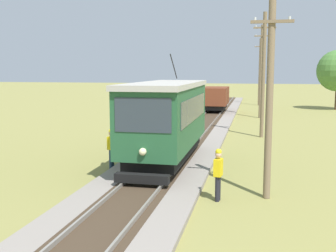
% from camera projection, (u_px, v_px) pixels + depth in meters
% --- Properties ---
extents(red_tram, '(2.60, 8.54, 4.79)m').
position_uv_depth(red_tram, '(167.00, 118.00, 18.40)').
color(red_tram, '#235633').
rests_on(red_tram, rail_right).
extents(freight_car, '(2.40, 5.20, 2.31)m').
position_uv_depth(freight_car, '(216.00, 98.00, 41.00)').
color(freight_car, brown).
rests_on(freight_car, rail_right).
extents(utility_pole_near_tram, '(1.40, 0.59, 6.76)m').
position_uv_depth(utility_pole_near_tram, '(270.00, 97.00, 13.65)').
color(utility_pole_near_tram, '#7A664C').
rests_on(utility_pole_near_tram, ground).
extents(utility_pole_mid, '(1.40, 0.51, 7.97)m').
position_uv_depth(utility_pole_mid, '(263.00, 74.00, 25.93)').
color(utility_pole_mid, '#7A664C').
rests_on(utility_pole_mid, ground).
extents(utility_pole_far, '(1.40, 0.57, 8.40)m').
position_uv_depth(utility_pole_far, '(261.00, 71.00, 36.83)').
color(utility_pole_far, '#7A664C').
rests_on(utility_pole_far, ground).
extents(utility_pole_distant, '(1.40, 0.25, 8.18)m').
position_uv_depth(utility_pole_distant, '(260.00, 71.00, 50.04)').
color(utility_pole_distant, '#7A664C').
rests_on(utility_pole_distant, ground).
extents(gravel_pile, '(2.77, 2.77, 1.25)m').
position_uv_depth(gravel_pile, '(169.00, 104.00, 44.90)').
color(gravel_pile, gray).
rests_on(gravel_pile, ground).
extents(track_worker, '(0.30, 0.41, 1.78)m').
position_uv_depth(track_worker, '(218.00, 172.00, 13.53)').
color(track_worker, black).
rests_on(track_worker, ground).
extents(second_worker, '(0.29, 0.41, 1.78)m').
position_uv_depth(second_worker, '(111.00, 146.00, 18.08)').
color(second_worker, navy).
rests_on(second_worker, ground).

